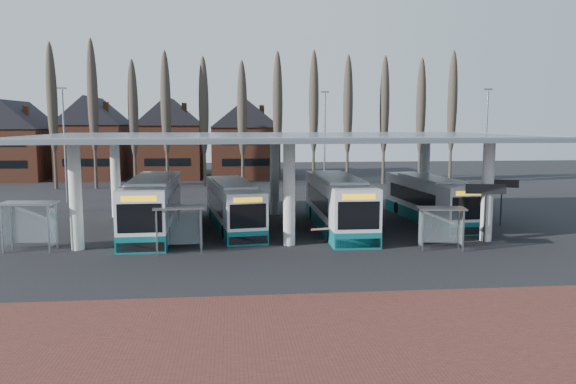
{
  "coord_description": "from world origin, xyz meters",
  "views": [
    {
      "loc": [
        -3.32,
        -29.56,
        7.17
      ],
      "look_at": [
        0.39,
        7.0,
        2.56
      ],
      "focal_mm": 35.0,
      "sensor_mm": 36.0,
      "label": 1
    }
  ],
  "objects": [
    {
      "name": "townhouse_row",
      "position": [
        -15.75,
        44.0,
        5.94
      ],
      "size": [
        36.8,
        10.3,
        12.25
      ],
      "color": "brown",
      "rests_on": "ground"
    },
    {
      "name": "lamp_post_c",
      "position": [
        20.0,
        20.0,
        5.34
      ],
      "size": [
        0.8,
        0.16,
        10.17
      ],
      "color": "slate",
      "rests_on": "ground"
    },
    {
      "name": "lamp_post_a",
      "position": [
        -18.0,
        22.0,
        5.34
      ],
      "size": [
        0.8,
        0.16,
        10.17
      ],
      "color": "slate",
      "rests_on": "ground"
    },
    {
      "name": "bus_2",
      "position": [
        3.78,
        7.28,
        1.67
      ],
      "size": [
        2.81,
        12.76,
        3.54
      ],
      "rotation": [
        0.0,
        0.0,
        -0.01
      ],
      "color": "white",
      "rests_on": "ground"
    },
    {
      "name": "info_sign_1",
      "position": [
        15.29,
        7.24,
        2.69
      ],
      "size": [
        2.04,
        0.92,
        3.21
      ],
      "rotation": [
        0.0,
        0.0,
        -0.39
      ],
      "color": "black",
      "rests_on": "ground"
    },
    {
      "name": "shelter_2",
      "position": [
        8.42,
        0.61,
        1.74
      ],
      "size": [
        2.75,
        1.67,
        2.4
      ],
      "rotation": [
        0.0,
        0.0,
        -0.15
      ],
      "color": "gray",
      "rests_on": "ground"
    },
    {
      "name": "lamp_post_b",
      "position": [
        6.0,
        26.0,
        5.34
      ],
      "size": [
        0.8,
        0.16,
        10.17
      ],
      "color": "slate",
      "rests_on": "ground"
    },
    {
      "name": "info_sign_0",
      "position": [
        11.72,
        2.14,
        2.93
      ],
      "size": [
        2.33,
        0.56,
        3.5
      ],
      "rotation": [
        0.0,
        0.0,
        -0.19
      ],
      "color": "black",
      "rests_on": "ground"
    },
    {
      "name": "barrier",
      "position": [
        2.32,
        2.65,
        0.83
      ],
      "size": [
        2.11,
        0.8,
        1.07
      ],
      "rotation": [
        0.0,
        0.0,
        0.22
      ],
      "color": "black",
      "rests_on": "ground"
    },
    {
      "name": "shelter_1",
      "position": [
        -6.25,
        1.46,
        1.86
      ],
      "size": [
        2.87,
        1.63,
        2.55
      ],
      "rotation": [
        0.0,
        0.0,
        0.1
      ],
      "color": "gray",
      "rests_on": "ground"
    },
    {
      "name": "station_canopy",
      "position": [
        0.0,
        8.0,
        5.68
      ],
      "size": [
        32.0,
        16.0,
        6.34
      ],
      "color": "silver",
      "rests_on": "ground"
    },
    {
      "name": "bus_0",
      "position": [
        -8.45,
        7.53,
        1.68
      ],
      "size": [
        3.04,
        12.91,
        3.57
      ],
      "rotation": [
        0.0,
        0.0,
        0.02
      ],
      "color": "white",
      "rests_on": "ground"
    },
    {
      "name": "bus_1",
      "position": [
        -3.22,
        8.17,
        1.49
      ],
      "size": [
        4.06,
        11.65,
        3.17
      ],
      "rotation": [
        0.0,
        0.0,
        0.14
      ],
      "color": "white",
      "rests_on": "ground"
    },
    {
      "name": "shelter_0",
      "position": [
        -14.56,
        2.7,
        1.99
      ],
      "size": [
        3.03,
        1.66,
        2.73
      ],
      "rotation": [
        0.0,
        0.0,
        -0.06
      ],
      "color": "gray",
      "rests_on": "ground"
    },
    {
      "name": "brick_strip",
      "position": [
        0.0,
        -12.0,
        0.01
      ],
      "size": [
        70.0,
        10.0,
        0.03
      ],
      "primitive_type": "cube",
      "color": "brown",
      "rests_on": "ground"
    },
    {
      "name": "bus_3",
      "position": [
        10.99,
        9.69,
        1.51
      ],
      "size": [
        3.34,
        11.69,
        3.21
      ],
      "rotation": [
        0.0,
        0.0,
        0.08
      ],
      "color": "white",
      "rests_on": "ground"
    },
    {
      "name": "ground",
      "position": [
        0.0,
        0.0,
        0.0
      ],
      "size": [
        140.0,
        140.0,
        0.0
      ],
      "primitive_type": "plane",
      "color": "black",
      "rests_on": "ground"
    },
    {
      "name": "poplar_row",
      "position": [
        0.0,
        33.0,
        8.78
      ],
      "size": [
        45.1,
        1.1,
        14.5
      ],
      "color": "#473D33",
      "rests_on": "ground"
    }
  ]
}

